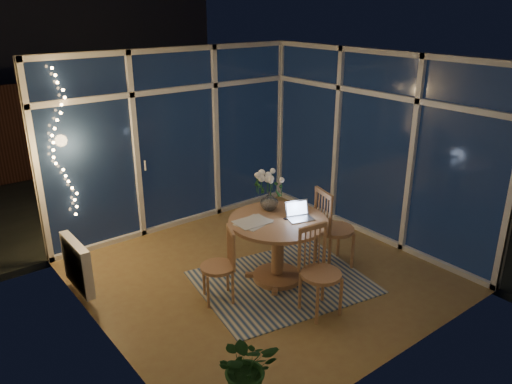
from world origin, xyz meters
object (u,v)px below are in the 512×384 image
Objects in this scene: flower_vase at (269,202)px; chair_front at (321,272)px; chair_right at (335,227)px; laptop at (301,211)px; dining_table at (278,250)px; chair_left at (218,265)px; potted_plant at (247,372)px.

chair_front is at bearing -99.95° from flower_vase.
chair_front is (-0.88, -0.63, -0.04)m from chair_right.
dining_table is at bearing 161.95° from laptop.
laptop is 1.38× the size of flower_vase.
chair_right is at bearing -12.42° from dining_table.
chair_right reaches higher than chair_front.
chair_right is 0.69m from laptop.
flower_vase is at bearing 69.62° from dining_table.
flower_vase is (0.92, 0.23, 0.46)m from chair_left.
laptop reaches higher than dining_table.
dining_table is 4.01× the size of laptop.
chair_front reaches higher than chair_left.
laptop is (1.02, -0.22, 0.46)m from chair_left.
laptop is 0.46m from flower_vase.
chair_front is (0.73, -0.88, 0.05)m from chair_left.
laptop reaches higher than chair_left.
chair_right is 1.08m from chair_front.
flower_vase reaches higher than potted_plant.
dining_table is 0.82m from chair_left.
chair_front is at bearing -95.90° from dining_table.
laptop is (0.29, 0.66, 0.41)m from chair_front.
dining_table is 2.10m from potted_plant.
flower_vase is 0.28× the size of potted_plant.
chair_right is at bearing 14.84° from laptop.
laptop reaches higher than potted_plant.
chair_left is 3.03× the size of laptop.
dining_table is at bearing 43.03° from potted_plant.
chair_front is 4.70× the size of flower_vase.
chair_left is 4.18× the size of flower_vase.
dining_table is at bearing 107.95° from chair_left.
laptop is at bearing 100.79° from chair_left.
chair_right is 0.91m from flower_vase.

